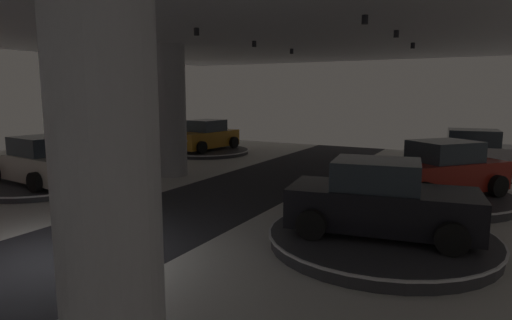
{
  "coord_description": "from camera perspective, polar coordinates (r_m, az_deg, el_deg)",
  "views": [
    {
      "loc": [
        8.01,
        -5.7,
        3.56
      ],
      "look_at": [
        1.45,
        6.36,
        1.4
      ],
      "focal_mm": 30.54,
      "sensor_mm": 36.0,
      "label": 1
    }
  ],
  "objects": [
    {
      "name": "display_car_deep_right",
      "position": [
        20.0,
        26.79,
        0.87
      ],
      "size": [
        4.39,
        2.63,
        1.71
      ],
      "color": "silver",
      "rests_on": "display_platform_deep_right"
    },
    {
      "name": "display_car_mid_right",
      "position": [
        10.45,
        16.0,
        -5.15
      ],
      "size": [
        4.43,
        2.75,
        1.71
      ],
      "color": "black",
      "rests_on": "display_platform_mid_right"
    },
    {
      "name": "column_right",
      "position": [
        5.48,
        -19.08,
        -0.03
      ],
      "size": [
        1.28,
        1.28,
        5.5
      ],
      "color": "silver",
      "rests_on": "ground"
    },
    {
      "name": "display_car_mid_left",
      "position": [
        17.88,
        -26.42,
        -0.22
      ],
      "size": [
        4.38,
        2.6,
        1.71
      ],
      "color": "silver",
      "rests_on": "display_platform_mid_left"
    },
    {
      "name": "visitor_walking_near",
      "position": [
        10.42,
        -19.86,
        -6.35
      ],
      "size": [
        0.32,
        0.32,
        1.59
      ],
      "color": "black",
      "rests_on": "ground"
    },
    {
      "name": "display_platform_deep_right",
      "position": [
        20.13,
        26.7,
        -1.69
      ],
      "size": [
        4.65,
        4.65,
        0.32
      ],
      "color": "silver",
      "rests_on": "ground"
    },
    {
      "name": "display_platform_far_right",
      "position": [
        15.31,
        22.72,
        -4.57
      ],
      "size": [
        4.76,
        4.76,
        0.3
      ],
      "color": "#333338",
      "rests_on": "ground"
    },
    {
      "name": "display_platform_mid_left",
      "position": [
        18.06,
        -26.28,
        -2.93
      ],
      "size": [
        4.66,
        4.66,
        0.24
      ],
      "color": "#333338",
      "rests_on": "ground"
    },
    {
      "name": "display_platform_deep_left",
      "position": [
        25.56,
        -6.63,
        1.17
      ],
      "size": [
        5.06,
        5.06,
        0.23
      ],
      "color": "#333338",
      "rests_on": "ground"
    },
    {
      "name": "ground",
      "position": [
        10.46,
        -24.92,
        -11.95
      ],
      "size": [
        24.0,
        44.0,
        0.06
      ],
      "color": "silver"
    },
    {
      "name": "display_platform_mid_right",
      "position": [
        10.7,
        15.96,
        -9.86
      ],
      "size": [
        5.22,
        5.22,
        0.31
      ],
      "color": "#333338",
      "rests_on": "ground"
    },
    {
      "name": "display_car_far_right",
      "position": [
        15.15,
        23.01,
        -1.25
      ],
      "size": [
        4.08,
        4.38,
        1.71
      ],
      "color": "maroon",
      "rests_on": "display_platform_far_right"
    },
    {
      "name": "display_car_deep_left",
      "position": [
        25.48,
        -6.62,
        3.1
      ],
      "size": [
        2.58,
        4.37,
        1.71
      ],
      "color": "#B77519",
      "rests_on": "display_platform_deep_left"
    },
    {
      "name": "column_left",
      "position": [
        18.88,
        -11.19,
        6.31
      ],
      "size": [
        1.34,
        1.34,
        5.5
      ],
      "color": "#ADADB2",
      "rests_on": "ground"
    }
  ]
}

